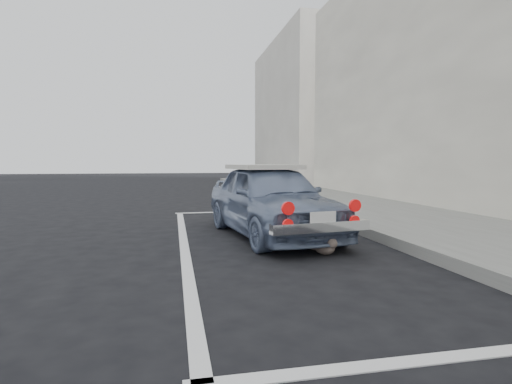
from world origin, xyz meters
TOP-DOWN VIEW (x-y plane):
  - ground at (0.00, 0.00)m, footprint 80.00×80.00m
  - sidewalk at (3.20, 2.00)m, footprint 2.80×40.00m
  - building_far at (6.35, 20.00)m, footprint 3.50×10.00m
  - pline_rear at (0.50, -0.50)m, footprint 3.00×0.12m
  - pline_front at (0.50, 6.50)m, footprint 3.00×0.12m
  - pline_side at (-0.90, 3.00)m, footprint 0.12×7.00m
  - retro_coupe at (0.44, 3.49)m, footprint 1.77×3.45m
  - cat at (0.79, 2.09)m, footprint 0.30×0.44m

SIDE VIEW (x-z plane):
  - ground at x=0.00m, z-range 0.00..0.00m
  - pline_rear at x=0.50m, z-range 0.00..0.01m
  - pline_front at x=0.50m, z-range 0.00..0.01m
  - pline_side at x=-0.90m, z-range 0.00..0.01m
  - sidewalk at x=3.20m, z-range 0.00..0.15m
  - cat at x=0.79m, z-range -0.01..0.23m
  - retro_coupe at x=0.44m, z-range 0.01..1.13m
  - building_far at x=6.35m, z-range 0.00..8.00m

